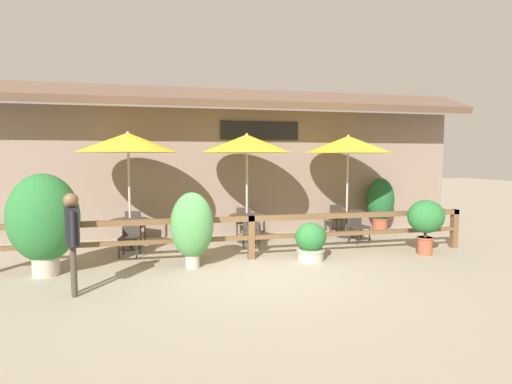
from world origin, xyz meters
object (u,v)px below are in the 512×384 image
object	(u,v)px
dining_table_far	(347,217)
dining_table_middle	(247,220)
dining_table_near	(130,225)
potted_plant_small_flowering	(311,242)
chair_near_streetside	(130,235)
patio_umbrella_far	(348,145)
potted_plant_entrance_palm	(44,220)
patio_umbrella_near	(128,143)
patio_umbrella_middle	(247,144)
chair_far_wallside	(334,217)
potted_plant_corner_fern	(192,226)
chair_near_wallside	(135,225)
pedestrian	(72,230)
chair_far_streetside	(358,225)
chair_middle_wallside	(244,220)
potted_plant_broad_leaf	(426,219)
chair_middle_streetside	(251,229)
potted_plant_tall_tropical	(380,202)

from	to	relation	value
dining_table_far	dining_table_middle	bearing A→B (deg)	-179.05
dining_table_near	potted_plant_small_flowering	distance (m)	4.40
chair_near_streetside	patio_umbrella_far	size ratio (longest dim) A/B	0.30
potted_plant_entrance_palm	chair_near_streetside	bearing A→B (deg)	41.05
potted_plant_small_flowering	dining_table_near	bearing A→B (deg)	152.72
patio_umbrella_near	potted_plant_small_flowering	world-z (taller)	patio_umbrella_near
dining_table_middle	dining_table_far	xyz separation A→B (m)	(2.85, 0.05, 0.00)
patio_umbrella_middle	dining_table_middle	xyz separation A→B (m)	(-0.00, -0.00, -2.00)
dining_table_far	patio_umbrella_middle	bearing A→B (deg)	-179.05
patio_umbrella_middle	patio_umbrella_far	xyz separation A→B (m)	(2.85, 0.05, 0.00)
patio_umbrella_far	chair_far_wallside	xyz separation A→B (m)	(-0.06, 0.70, -2.11)
potted_plant_corner_fern	patio_umbrella_far	bearing A→B (deg)	26.68
chair_near_wallside	patio_umbrella_far	xyz separation A→B (m)	(5.74, -0.54, 2.11)
dining_table_middle	potted_plant_small_flowering	size ratio (longest dim) A/B	1.12
chair_near_wallside	potted_plant_entrance_palm	world-z (taller)	potted_plant_entrance_palm
dining_table_middle	dining_table_far	size ratio (longest dim) A/B	1.00
chair_near_wallside	pedestrian	bearing A→B (deg)	94.15
patio_umbrella_near	potted_plant_entrance_palm	world-z (taller)	patio_umbrella_near
chair_near_wallside	chair_far_streetside	size ratio (longest dim) A/B	1.00
chair_near_streetside	chair_middle_wallside	size ratio (longest dim) A/B	1.00
patio_umbrella_near	potted_plant_small_flowering	bearing A→B (deg)	-27.28
chair_middle_wallside	potted_plant_corner_fern	xyz separation A→B (m)	(-1.60, -2.85, 0.38)
patio_umbrella_middle	chair_far_wallside	bearing A→B (deg)	14.90
potted_plant_small_flowering	pedestrian	size ratio (longest dim) A/B	0.49
chair_middle_wallside	patio_umbrella_far	distance (m)	3.57
dining_table_near	potted_plant_entrance_palm	bearing A→B (deg)	-124.92
potted_plant_broad_leaf	pedestrian	world-z (taller)	pedestrian
patio_umbrella_near	dining_table_far	xyz separation A→B (m)	(5.78, 0.18, -2.00)
chair_near_streetside	dining_table_middle	world-z (taller)	chair_near_streetside
chair_middle_streetside	potted_plant_broad_leaf	world-z (taller)	potted_plant_broad_leaf
dining_table_middle	dining_table_far	world-z (taller)	same
potted_plant_corner_fern	dining_table_far	bearing A→B (deg)	26.68
dining_table_far	potted_plant_tall_tropical	size ratio (longest dim) A/B	0.57
chair_far_wallside	potted_plant_entrance_palm	world-z (taller)	potted_plant_entrance_palm
patio_umbrella_far	potted_plant_entrance_palm	bearing A→B (deg)	-163.29
chair_near_wallside	potted_plant_broad_leaf	distance (m)	7.19
chair_near_streetside	patio_umbrella_middle	world-z (taller)	patio_umbrella_middle
potted_plant_tall_tropical	pedestrian	distance (m)	8.85
potted_plant_entrance_palm	potted_plant_broad_leaf	xyz separation A→B (m)	(8.03, -0.11, -0.25)
patio_umbrella_near	dining_table_near	bearing A→B (deg)	0.00
patio_umbrella_middle	dining_table_far	bearing A→B (deg)	0.95
pedestrian	chair_middle_streetside	bearing A→B (deg)	113.29
dining_table_middle	dining_table_far	distance (m)	2.85
dining_table_near	potted_plant_entrance_palm	distance (m)	2.44
dining_table_far	potted_plant_broad_leaf	world-z (taller)	potted_plant_broad_leaf
chair_middle_wallside	chair_far_streetside	size ratio (longest dim) A/B	1.00
patio_umbrella_middle	chair_far_streetside	distance (m)	3.59
potted_plant_corner_fern	potted_plant_tall_tropical	size ratio (longest dim) A/B	0.96
potted_plant_tall_tropical	potted_plant_corner_fern	bearing A→B (deg)	-153.38
chair_middle_streetside	chair_far_wallside	distance (m)	3.16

